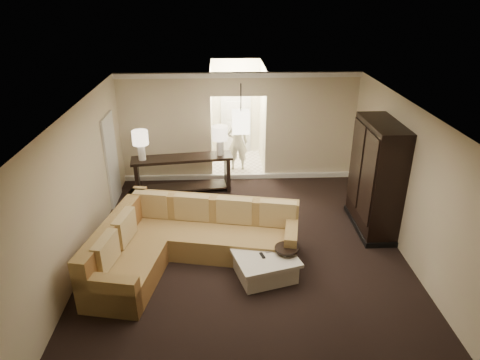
{
  "coord_description": "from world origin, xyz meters",
  "views": [
    {
      "loc": [
        -0.42,
        -6.43,
        4.75
      ],
      "look_at": [
        -0.08,
        1.2,
        1.22
      ],
      "focal_mm": 32.0,
      "sensor_mm": 36.0,
      "label": 1
    }
  ],
  "objects_px": {
    "console_table": "(183,171)",
    "person": "(237,139)",
    "armoire": "(376,180)",
    "drink_table": "(286,255)",
    "sectional_sofa": "(184,241)",
    "coffee_table": "(264,263)"
  },
  "relations": [
    {
      "from": "console_table",
      "to": "person",
      "type": "bearing_deg",
      "value": 37.41
    },
    {
      "from": "armoire",
      "to": "drink_table",
      "type": "height_order",
      "value": "armoire"
    },
    {
      "from": "sectional_sofa",
      "to": "coffee_table",
      "type": "relative_size",
      "value": 2.92
    },
    {
      "from": "person",
      "to": "coffee_table",
      "type": "bearing_deg",
      "value": 91.01
    },
    {
      "from": "sectional_sofa",
      "to": "armoire",
      "type": "relative_size",
      "value": 1.63
    },
    {
      "from": "console_table",
      "to": "person",
      "type": "height_order",
      "value": "person"
    },
    {
      "from": "armoire",
      "to": "person",
      "type": "relative_size",
      "value": 1.34
    },
    {
      "from": "coffee_table",
      "to": "armoire",
      "type": "bearing_deg",
      "value": 31.95
    },
    {
      "from": "armoire",
      "to": "console_table",
      "type": "bearing_deg",
      "value": 155.35
    },
    {
      "from": "coffee_table",
      "to": "person",
      "type": "height_order",
      "value": "person"
    },
    {
      "from": "armoire",
      "to": "drink_table",
      "type": "distance_m",
      "value": 2.61
    },
    {
      "from": "console_table",
      "to": "person",
      "type": "distance_m",
      "value": 2.0
    },
    {
      "from": "coffee_table",
      "to": "console_table",
      "type": "distance_m",
      "value": 3.79
    },
    {
      "from": "person",
      "to": "sectional_sofa",
      "type": "bearing_deg",
      "value": 72.4
    },
    {
      "from": "sectional_sofa",
      "to": "person",
      "type": "bearing_deg",
      "value": 85.92
    },
    {
      "from": "coffee_table",
      "to": "console_table",
      "type": "xyz_separation_m",
      "value": [
        -1.68,
        3.38,
        0.34
      ]
    },
    {
      "from": "sectional_sofa",
      "to": "console_table",
      "type": "bearing_deg",
      "value": 105.69
    },
    {
      "from": "console_table",
      "to": "person",
      "type": "xyz_separation_m",
      "value": [
        1.39,
        1.4,
        0.31
      ]
    },
    {
      "from": "sectional_sofa",
      "to": "drink_table",
      "type": "xyz_separation_m",
      "value": [
        1.84,
        -0.48,
        -0.02
      ]
    },
    {
      "from": "coffee_table",
      "to": "drink_table",
      "type": "distance_m",
      "value": 0.43
    },
    {
      "from": "person",
      "to": "drink_table",
      "type": "bearing_deg",
      "value": 95.74
    },
    {
      "from": "sectional_sofa",
      "to": "drink_table",
      "type": "distance_m",
      "value": 1.91
    }
  ]
}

